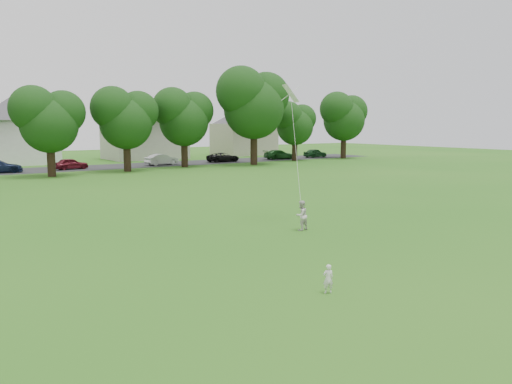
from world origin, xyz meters
TOP-DOWN VIEW (x-y plane):
  - ground at (0.00, 0.00)m, footprint 160.00×160.00m
  - street at (0.00, 42.00)m, footprint 90.00×7.00m
  - toddler at (-0.93, -2.25)m, footprint 0.35×0.30m
  - older_boy at (3.76, 4.51)m, footprint 0.70×0.58m
  - kite at (4.33, 5.64)m, footprint 1.06×1.73m
  - tree_row at (4.00, 35.84)m, footprint 81.14×8.32m
  - parked_cars at (5.76, 41.00)m, footprint 70.83×2.26m
  - house_row at (-1.32, 52.00)m, footprint 76.96×14.19m

SIDE VIEW (x-z plane):
  - ground at x=0.00m, z-range 0.00..0.00m
  - street at x=0.00m, z-range 0.00..0.01m
  - toddler at x=-0.93m, z-range 0.00..0.82m
  - parked_cars at x=5.76m, z-range -0.02..1.23m
  - older_boy at x=3.76m, z-range 0.00..1.32m
  - kite at x=4.33m, z-range 0.59..6.43m
  - house_row at x=-1.32m, z-range -0.40..10.22m
  - tree_row at x=4.00m, z-range 0.44..11.80m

